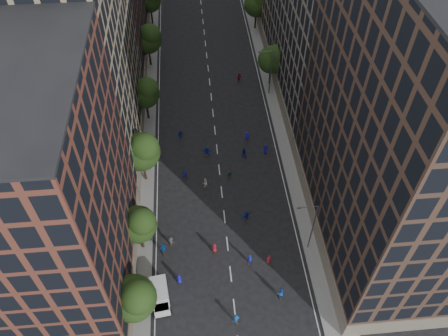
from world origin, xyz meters
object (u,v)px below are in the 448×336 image
skater_0 (179,279)px  skater_1 (250,259)px  streetlamp_near (312,225)px  skater_2 (280,293)px  cargo_van (160,295)px  streetlamp_far (270,70)px

skater_0 → skater_1: bearing=-157.7°
streetlamp_near → skater_2: (-4.70, -6.59, -4.24)m
streetlamp_near → skater_2: 9.13m
cargo_van → skater_1: size_ratio=2.63×
streetlamp_near → skater_1: size_ratio=5.16×
skater_0 → skater_2: bearing=176.0°
streetlamp_far → skater_2: (-4.70, -39.59, -4.24)m
skater_1 → skater_2: bearing=142.6°
skater_1 → skater_2: (3.08, -4.99, 0.06)m
skater_2 → skater_1: bearing=-62.8°
streetlamp_far → skater_0: streetlamp_far is taller
skater_0 → skater_1: 9.28m
skater_1 → streetlamp_near: bearing=-147.5°
streetlamp_far → cargo_van: streetlamp_far is taller
cargo_van → skater_2: size_ratio=2.48×
skater_1 → skater_2: size_ratio=0.94×
skater_1 → skater_2: skater_2 is taller
skater_2 → skater_0: bearing=-18.3°
streetlamp_near → streetlamp_far: 33.00m
cargo_van → skater_0: (2.30, 2.16, -0.42)m
cargo_van → skater_1: 12.11m
streetlamp_far → skater_2: bearing=-96.8°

